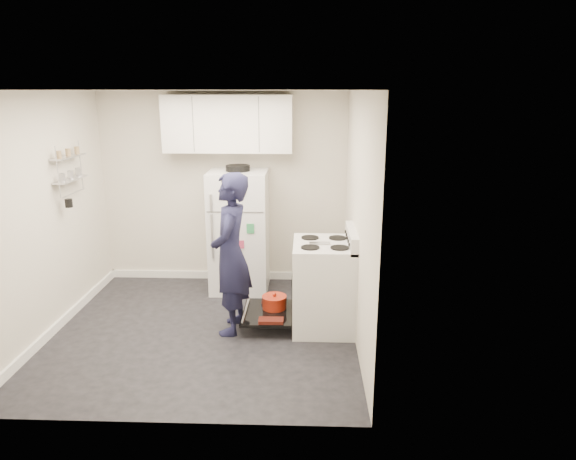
{
  "coord_description": "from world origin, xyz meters",
  "views": [
    {
      "loc": [
        1.08,
        -5.02,
        2.49
      ],
      "look_at": [
        0.89,
        0.29,
        1.05
      ],
      "focal_mm": 32.0,
      "sensor_mm": 36.0,
      "label": 1
    }
  ],
  "objects_px": {
    "refrigerator": "(239,231)",
    "open_oven_door": "(271,308)",
    "electric_range": "(322,286)",
    "person": "(231,254)"
  },
  "relations": [
    {
      "from": "electric_range",
      "to": "open_oven_door",
      "type": "distance_m",
      "value": 0.63
    },
    {
      "from": "electric_range",
      "to": "refrigerator",
      "type": "relative_size",
      "value": 0.68
    },
    {
      "from": "open_oven_door",
      "to": "person",
      "type": "height_order",
      "value": "person"
    },
    {
      "from": "electric_range",
      "to": "refrigerator",
      "type": "xyz_separation_m",
      "value": [
        -1.03,
        1.1,
        0.31
      ]
    },
    {
      "from": "electric_range",
      "to": "refrigerator",
      "type": "bearing_deg",
      "value": 133.14
    },
    {
      "from": "open_oven_door",
      "to": "electric_range",
      "type": "bearing_deg",
      "value": -3.44
    },
    {
      "from": "open_oven_door",
      "to": "refrigerator",
      "type": "bearing_deg",
      "value": 113.66
    },
    {
      "from": "electric_range",
      "to": "person",
      "type": "xyz_separation_m",
      "value": [
        -0.96,
        -0.12,
        0.39
      ]
    },
    {
      "from": "refrigerator",
      "to": "open_oven_door",
      "type": "bearing_deg",
      "value": -66.34
    },
    {
      "from": "person",
      "to": "open_oven_door",
      "type": "bearing_deg",
      "value": 114.08
    }
  ]
}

